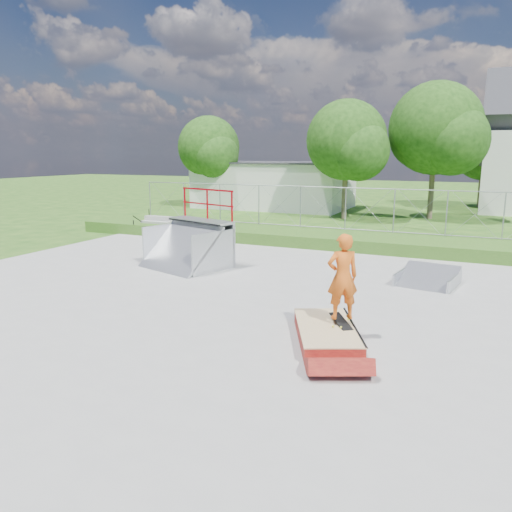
# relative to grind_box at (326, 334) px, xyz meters

# --- Properties ---
(ground) EXTENTS (120.00, 120.00, 0.00)m
(ground) POSITION_rel_grind_box_xyz_m (-2.64, 0.99, -0.17)
(ground) COLOR #234F16
(ground) RESTS_ON ground
(concrete_pad) EXTENTS (20.00, 16.00, 0.04)m
(concrete_pad) POSITION_rel_grind_box_xyz_m (-2.64, 0.99, -0.15)
(concrete_pad) COLOR #969794
(concrete_pad) RESTS_ON ground
(grass_berm) EXTENTS (24.00, 3.00, 0.50)m
(grass_berm) POSITION_rel_grind_box_xyz_m (-2.64, 10.49, 0.08)
(grass_berm) COLOR #234F16
(grass_berm) RESTS_ON ground
(grind_box) EXTENTS (1.97, 2.56, 0.34)m
(grind_box) POSITION_rel_grind_box_xyz_m (0.00, 0.00, 0.00)
(grind_box) COLOR maroon
(grind_box) RESTS_ON concrete_pad
(quarter_pipe) EXTENTS (3.05, 2.80, 2.52)m
(quarter_pipe) POSITION_rel_grind_box_xyz_m (-6.12, 4.44, 1.09)
(quarter_pipe) COLOR #B0B3B8
(quarter_pipe) RESTS_ON concrete_pad
(flat_bank_ramp) EXTENTS (1.76, 1.84, 0.47)m
(flat_bank_ramp) POSITION_rel_grind_box_xyz_m (1.35, 5.40, 0.06)
(flat_bank_ramp) COLOR #B0B3B8
(flat_bank_ramp) RESTS_ON concrete_pad
(skateboard) EXTENTS (0.65, 0.77, 0.13)m
(skateboard) POSITION_rel_grind_box_xyz_m (0.22, 0.24, 0.22)
(skateboard) COLOR black
(skateboard) RESTS_ON grind_box
(skater) EXTENTS (0.75, 0.68, 1.72)m
(skater) POSITION_rel_grind_box_xyz_m (0.22, 0.24, 1.07)
(skater) COLOR orange
(skater) RESTS_ON grind_box
(concrete_stairs) EXTENTS (1.50, 1.60, 0.80)m
(concrete_stairs) POSITION_rel_grind_box_xyz_m (-11.14, 9.69, 0.23)
(concrete_stairs) COLOR #969794
(concrete_stairs) RESTS_ON ground
(chain_link_fence) EXTENTS (20.00, 0.06, 1.80)m
(chain_link_fence) POSITION_rel_grind_box_xyz_m (-2.64, 11.49, 1.23)
(chain_link_fence) COLOR gray
(chain_link_fence) RESTS_ON grass_berm
(utility_building_flat) EXTENTS (10.00, 6.00, 3.00)m
(utility_building_flat) POSITION_rel_grind_box_xyz_m (-10.64, 22.99, 1.33)
(utility_building_flat) COLOR white
(utility_building_flat) RESTS_ON ground
(tree_left_near) EXTENTS (4.76, 4.48, 6.65)m
(tree_left_near) POSITION_rel_grind_box_xyz_m (-4.39, 18.83, 4.07)
(tree_left_near) COLOR brown
(tree_left_near) RESTS_ON ground
(tree_center) EXTENTS (5.44, 5.12, 7.60)m
(tree_center) POSITION_rel_grind_box_xyz_m (0.14, 20.80, 4.67)
(tree_center) COLOR brown
(tree_center) RESTS_ON ground
(tree_left_far) EXTENTS (4.42, 4.16, 6.18)m
(tree_left_far) POSITION_rel_grind_box_xyz_m (-14.41, 20.84, 3.76)
(tree_left_far) COLOR brown
(tree_left_far) RESTS_ON ground
(tree_back_mid) EXTENTS (4.08, 3.84, 5.70)m
(tree_back_mid) POSITION_rel_grind_box_xyz_m (2.57, 28.85, 3.46)
(tree_back_mid) COLOR brown
(tree_back_mid) RESTS_ON ground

